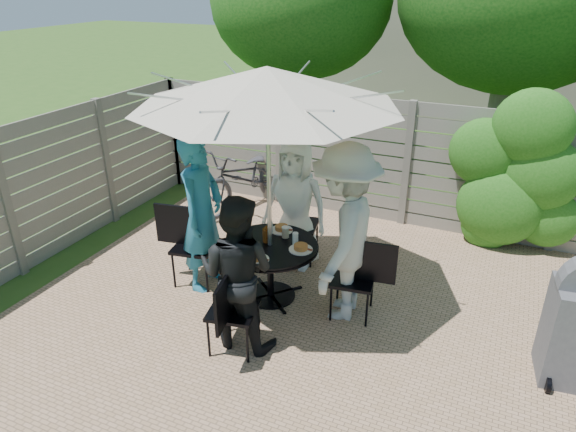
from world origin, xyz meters
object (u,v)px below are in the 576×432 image
at_px(plate_front, 257,258).
at_px(person_right, 344,234).
at_px(chair_back, 298,238).
at_px(plate_left, 240,237).
at_px(plate_back, 282,229).
at_px(chair_right, 353,293).
at_px(person_front, 237,273).
at_px(plate_right, 301,248).
at_px(umbrella, 267,86).
at_px(chair_front, 233,326).
at_px(person_back, 295,204).
at_px(syrup_jug, 267,235).
at_px(glass_left, 244,239).
at_px(bicycle, 246,177).
at_px(glass_back, 270,227).
at_px(patio_table, 270,261).
at_px(chair_left, 195,260).
at_px(coffee_cup, 285,233).
at_px(person_left, 202,215).
at_px(glass_right, 295,239).

bearing_deg(plate_front, person_right, 27.27).
xyz_separation_m(chair_back, plate_left, (-0.29, -0.99, 0.42)).
bearing_deg(plate_back, chair_right, -16.57).
height_order(person_front, plate_right, person_front).
xyz_separation_m(umbrella, chair_front, (0.07, -0.96, -2.14)).
relative_size(person_back, syrup_jug, 10.41).
relative_size(plate_left, glass_left, 1.86).
height_order(person_front, plate_left, person_front).
distance_m(chair_right, plate_left, 1.40).
relative_size(glass_left, bicycle, 0.07).
relative_size(person_right, glass_back, 13.85).
bearing_deg(umbrella, glass_back, 115.82).
relative_size(patio_table, chair_front, 1.21).
xyz_separation_m(chair_left, person_right, (1.79, 0.12, 0.67)).
relative_size(chair_front, plate_left, 3.59).
xyz_separation_m(chair_front, coffee_cup, (0.02, 1.19, 0.47)).
bearing_deg(person_back, chair_front, -89.93).
relative_size(person_front, glass_back, 11.48).
bearing_deg(plate_front, person_left, 160.37).
relative_size(patio_table, umbrella, 0.39).
xyz_separation_m(plate_front, syrup_jug, (-0.09, 0.41, 0.06)).
xyz_separation_m(person_right, plate_left, (-1.19, -0.08, -0.25)).
bearing_deg(plate_left, chair_back, 73.50).
bearing_deg(syrup_jug, chair_left, -172.91).
bearing_deg(person_back, person_left, -135.00).
bearing_deg(plate_right, chair_back, 114.34).
bearing_deg(person_front, glass_back, -84.50).
bearing_deg(plate_left, syrup_jug, 13.28).
height_order(umbrella, person_right, umbrella).
bearing_deg(person_back, plate_front, -90.00).
relative_size(person_left, glass_left, 13.17).
distance_m(chair_front, coffee_cup, 1.28).
bearing_deg(syrup_jug, coffee_cup, 50.56).
bearing_deg(glass_left, chair_front, -69.27).
bearing_deg(coffee_cup, glass_right, -31.98).
distance_m(glass_back, glass_left, 0.40).
xyz_separation_m(glass_left, coffee_cup, (0.34, 0.35, -0.01)).
bearing_deg(patio_table, person_left, -176.18).
relative_size(patio_table, plate_front, 4.33).
bearing_deg(person_right, person_back, -135.00).
bearing_deg(umbrella, glass_left, -154.18).
xyz_separation_m(chair_back, chair_right, (1.03, -0.90, -0.02)).
distance_m(plate_front, glass_right, 0.53).
bearing_deg(person_left, chair_back, -40.58).
relative_size(chair_back, syrup_jug, 6.27).
height_order(chair_back, plate_front, chair_back).
bearing_deg(person_back, glass_back, -100.42).
bearing_deg(plate_front, syrup_jug, 102.15).
bearing_deg(person_right, bicycle, -136.11).
bearing_deg(coffee_cup, chair_left, -164.43).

